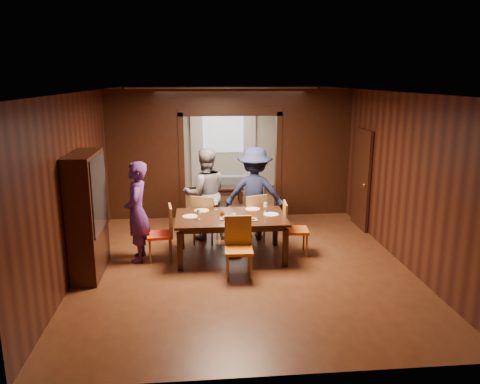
{
  "coord_description": "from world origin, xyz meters",
  "views": [
    {
      "loc": [
        -0.76,
        -8.88,
        3.14
      ],
      "look_at": [
        0.03,
        -0.4,
        1.05
      ],
      "focal_mm": 35.0,
      "sensor_mm": 36.0,
      "label": 1
    }
  ],
  "objects": [
    {
      "name": "chair_far_l",
      "position": [
        -0.62,
        -0.21,
        0.48
      ],
      "size": [
        0.56,
        0.56,
        0.97
      ],
      "primitive_type": null,
      "rotation": [
        0.0,
        0.0,
        2.8
      ],
      "color": "#C95112",
      "rests_on": "floor"
    },
    {
      "name": "wineglass_far",
      "position": [
        -0.43,
        -0.54,
        0.85
      ],
      "size": [
        0.08,
        0.08,
        0.18
      ],
      "primitive_type": null,
      "color": "silver",
      "rests_on": "dining_table"
    },
    {
      "name": "curtain_right",
      "position": [
        0.75,
        4.4,
        1.25
      ],
      "size": [
        0.35,
        0.06,
        2.4
      ],
      "primitive_type": "cube",
      "color": "white",
      "rests_on": "back_wall"
    },
    {
      "name": "chair_near",
      "position": [
        -0.13,
        -1.87,
        0.48
      ],
      "size": [
        0.45,
        0.45,
        0.97
      ],
      "primitive_type": null,
      "rotation": [
        0.0,
        0.0,
        -0.03
      ],
      "color": "#C36712",
      "rests_on": "floor"
    },
    {
      "name": "wineglass_left",
      "position": [
        -0.76,
        -1.12,
        0.85
      ],
      "size": [
        0.08,
        0.08,
        0.18
      ],
      "primitive_type": null,
      "color": "silver",
      "rests_on": "dining_table"
    },
    {
      "name": "window_far",
      "position": [
        0.0,
        4.44,
        1.7
      ],
      "size": [
        1.2,
        0.03,
        1.3
      ],
      "primitive_type": "cube",
      "color": "silver",
      "rests_on": "back_wall"
    },
    {
      "name": "person_grey",
      "position": [
        -0.61,
        0.08,
        0.91
      ],
      "size": [
        0.97,
        0.8,
        1.82
      ],
      "primitive_type": "imported",
      "rotation": [
        0.0,
        0.0,
        3.28
      ],
      "color": "slate",
      "rests_on": "floor"
    },
    {
      "name": "coffee_table",
      "position": [
        0.01,
        2.81,
        0.2
      ],
      "size": [
        0.8,
        0.5,
        0.4
      ],
      "primitive_type": "cube",
      "color": "black",
      "rests_on": "floor"
    },
    {
      "name": "plate_right",
      "position": [
        0.54,
        -0.97,
        0.77
      ],
      "size": [
        0.27,
        0.27,
        0.01
      ],
      "primitive_type": "cylinder",
      "color": "white",
      "rests_on": "dining_table"
    },
    {
      "name": "floor",
      "position": [
        0.0,
        0.0,
        0.0
      ],
      "size": [
        9.0,
        9.0,
        0.0
      ],
      "primitive_type": "plane",
      "color": "#542B17",
      "rests_on": "ground"
    },
    {
      "name": "plate_near",
      "position": [
        -0.19,
        -1.33,
        0.77
      ],
      "size": [
        0.27,
        0.27,
        0.01
      ],
      "primitive_type": "cylinder",
      "color": "white",
      "rests_on": "dining_table"
    },
    {
      "name": "door_right",
      "position": [
        2.7,
        0.5,
        1.05
      ],
      "size": [
        0.06,
        0.9,
        2.1
      ],
      "primitive_type": "cube",
      "color": "black",
      "rests_on": "floor"
    },
    {
      "name": "room_walls",
      "position": [
        0.0,
        1.89,
        1.51
      ],
      "size": [
        5.52,
        9.01,
        2.9
      ],
      "color": "black",
      "rests_on": "floor"
    },
    {
      "name": "condiment_jar",
      "position": [
        -0.34,
        -1.03,
        0.82
      ],
      "size": [
        0.08,
        0.08,
        0.11
      ],
      "primitive_type": null,
      "color": "#512812",
      "rests_on": "dining_table"
    },
    {
      "name": "serving_bowl",
      "position": [
        -0.13,
        -0.88,
        0.8
      ],
      "size": [
        0.3,
        0.3,
        0.07
      ],
      "primitive_type": "imported",
      "color": "black",
      "rests_on": "dining_table"
    },
    {
      "name": "plate_far_l",
      "position": [
        -0.69,
        -0.6,
        0.77
      ],
      "size": [
        0.27,
        0.27,
        0.01
      ],
      "primitive_type": "cylinder",
      "color": "silver",
      "rests_on": "dining_table"
    },
    {
      "name": "platter_b",
      "position": [
        0.1,
        -1.26,
        0.78
      ],
      "size": [
        0.3,
        0.2,
        0.04
      ],
      "primitive_type": "cube",
      "color": "slate",
      "rests_on": "dining_table"
    },
    {
      "name": "person_navy",
      "position": [
        0.36,
        -0.03,
        0.92
      ],
      "size": [
        1.3,
        0.9,
        1.84
      ],
      "primitive_type": "imported",
      "rotation": [
        0.0,
        0.0,
        2.95
      ],
      "color": "#171D3B",
      "rests_on": "floor"
    },
    {
      "name": "sofa",
      "position": [
        0.16,
        3.85,
        0.27
      ],
      "size": [
        1.85,
        0.79,
        0.53
      ],
      "primitive_type": "imported",
      "rotation": [
        0.0,
        0.0,
        3.1
      ],
      "color": "#91ADBD",
      "rests_on": "floor"
    },
    {
      "name": "dining_table",
      "position": [
        -0.19,
        -0.99,
        0.38
      ],
      "size": [
        1.94,
        1.2,
        0.76
      ],
      "primitive_type": "cube",
      "color": "black",
      "rests_on": "floor"
    },
    {
      "name": "hutch",
      "position": [
        -2.53,
        -1.5,
        1.0
      ],
      "size": [
        0.4,
        1.2,
        2.0
      ],
      "primitive_type": "cube",
      "color": "black",
      "rests_on": "floor"
    },
    {
      "name": "curtain_left",
      "position": [
        -0.75,
        4.4,
        1.25
      ],
      "size": [
        0.35,
        0.06,
        2.4
      ],
      "primitive_type": "cube",
      "color": "white",
      "rests_on": "back_wall"
    },
    {
      "name": "chair_left",
      "position": [
        -1.44,
        -0.99,
        0.48
      ],
      "size": [
        0.49,
        0.49,
        0.97
      ],
      "primitive_type": null,
      "rotation": [
        0.0,
        0.0,
        -1.46
      ],
      "color": "red",
      "rests_on": "floor"
    },
    {
      "name": "plate_left",
      "position": [
        -0.9,
        -0.96,
        0.77
      ],
      "size": [
        0.27,
        0.27,
        0.01
      ],
      "primitive_type": "cylinder",
      "color": "silver",
      "rests_on": "dining_table"
    },
    {
      "name": "ceiling",
      "position": [
        0.0,
        0.0,
        2.9
      ],
      "size": [
        5.5,
        9.0,
        0.02
      ],
      "primitive_type": "cube",
      "color": "silver",
      "rests_on": "room_walls"
    },
    {
      "name": "chair_far_r",
      "position": [
        0.29,
        -0.19,
        0.48
      ],
      "size": [
        0.56,
        0.56,
        0.97
      ],
      "primitive_type": null,
      "rotation": [
        0.0,
        0.0,
        3.48
      ],
      "color": "#C07612",
      "rests_on": "floor"
    },
    {
      "name": "plate_far_r",
      "position": [
        0.25,
        -0.59,
        0.77
      ],
      "size": [
        0.27,
        0.27,
        0.01
      ],
      "primitive_type": "cylinder",
      "color": "white",
      "rests_on": "dining_table"
    },
    {
      "name": "chair_right",
      "position": [
        0.99,
        -0.96,
        0.48
      ],
      "size": [
        0.47,
        0.47,
        0.97
      ],
      "primitive_type": null,
      "rotation": [
        0.0,
        0.0,
        1.49
      ],
      "color": "#D25513",
      "rests_on": "floor"
    },
    {
      "name": "person_purple",
      "position": [
        -1.82,
        -0.97,
        0.88
      ],
      "size": [
        0.43,
        0.64,
        1.76
      ],
      "primitive_type": "imported",
      "rotation": [
        0.0,
        0.0,
        -1.56
      ],
      "color": "#482265",
      "rests_on": "floor"
    },
    {
      "name": "platter_a",
      "position": [
        -0.23,
        -1.14,
        0.78
      ],
      "size": [
        0.3,
        0.2,
        0.04
      ],
      "primitive_type": "cube",
      "color": "slate",
      "rests_on": "dining_table"
    },
    {
      "name": "wineglass_right",
      "position": [
        0.46,
        -0.79,
        0.85
      ],
      "size": [
        0.08,
        0.08,
        0.18
      ],
      "primitive_type": null,
      "color": "silver",
      "rests_on": "dining_table"
    },
    {
      "name": "tumbler",
      "position": [
        -0.16,
        -1.33,
        0.83
      ],
      "size": [
        0.07,
        0.07,
        0.14
      ],
      "primitive_type": "cylinder",
      "color": "silver",
      "rests_on": "dining_table"
    }
  ]
}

